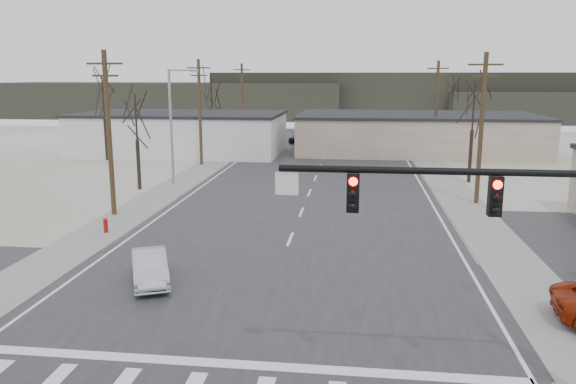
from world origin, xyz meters
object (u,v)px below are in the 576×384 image
traffic_signal_mast (538,234)px  sedan_crossing (150,267)px  car_far_b (301,137)px  fire_hydrant (106,225)px  car_far_a (359,138)px

traffic_signal_mast → sedan_crossing: bearing=150.7°
car_far_b → fire_hydrant: bearing=-75.0°
sedan_crossing → car_far_b: bearing=65.0°
traffic_signal_mast → car_far_b: traffic_signal_mast is taller
sedan_crossing → car_far_a: bearing=56.7°
traffic_signal_mast → sedan_crossing: 15.39m
traffic_signal_mast → fire_hydrant: bearing=141.9°
fire_hydrant → sedan_crossing: sedan_crossing is taller
traffic_signal_mast → car_far_a: (-4.24, 57.46, -3.95)m
traffic_signal_mast → fire_hydrant: (-18.09, 14.20, -4.22)m
sedan_crossing → car_far_b: (1.37, 49.83, 0.06)m
traffic_signal_mast → sedan_crossing: traffic_signal_mast is taller
car_far_a → car_far_b: (-7.36, -0.36, 0.03)m
fire_hydrant → sedan_crossing: bearing=-53.5°
car_far_a → fire_hydrant: bearing=83.1°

